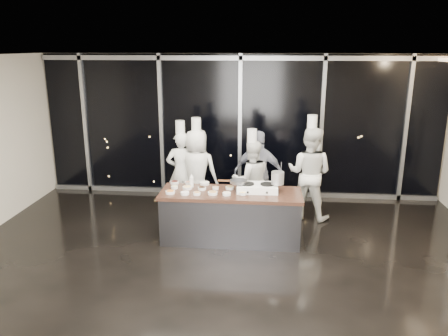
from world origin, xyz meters
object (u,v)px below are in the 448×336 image
object	(u,v)px
chef_left	(197,171)
frying_pan	(238,181)
guest	(259,173)
stove	(257,188)
stock_pot	(278,178)
chef_far_left	(181,171)
chef_center	(251,179)
chef_right	(309,173)
demo_counter	(231,216)

from	to	relation	value
chef_left	frying_pan	bearing A→B (deg)	137.14
chef_left	guest	xyz separation A→B (m)	(1.27, -0.01, -0.02)
stove	stock_pot	distance (m)	0.40
stove	chef_far_left	world-z (taller)	chef_far_left
chef_center	guest	world-z (taller)	chef_center
chef_left	guest	bearing A→B (deg)	-170.51
stove	stock_pot	size ratio (longest dim) A/B	3.28
frying_pan	chef_left	bearing A→B (deg)	125.22
stove	chef_center	xyz separation A→B (m)	(-0.14, 0.99, -0.16)
stock_pot	chef_right	world-z (taller)	chef_right
stock_pot	guest	distance (m)	1.28
stock_pot	chef_right	distance (m)	1.32
stove	chef_right	distance (m)	1.52
chef_center	chef_right	bearing A→B (deg)	172.51
stock_pot	chef_center	world-z (taller)	chef_center
chef_center	guest	bearing A→B (deg)	-139.11
stove	chef_right	size ratio (longest dim) A/B	0.34
frying_pan	stock_pot	world-z (taller)	stock_pot
demo_counter	chef_left	distance (m)	1.60
chef_center	guest	distance (m)	0.26
chef_left	chef_right	bearing A→B (deg)	-172.03
chef_left	chef_center	bearing A→B (deg)	178.83
stock_pot	guest	bearing A→B (deg)	105.88
guest	chef_right	xyz separation A→B (m)	(1.00, -0.07, 0.06)
demo_counter	chef_center	bearing A→B (deg)	73.81
demo_counter	chef_far_left	xyz separation A→B (m)	(-1.14, 1.37, 0.41)
chef_far_left	chef_center	distance (m)	1.49
frying_pan	chef_far_left	size ratio (longest dim) A/B	0.27
frying_pan	chef_center	world-z (taller)	chef_center
frying_pan	chef_center	bearing A→B (deg)	76.45
frying_pan	chef_right	bearing A→B (deg)	38.11
stove	chef_center	world-z (taller)	chef_center
demo_counter	guest	world-z (taller)	guest
demo_counter	chef_right	distance (m)	1.97
stove	chef_left	bearing A→B (deg)	134.09
chef_far_left	stock_pot	bearing A→B (deg)	128.95
chef_far_left	guest	distance (m)	1.60
chef_far_left	chef_left	bearing A→B (deg)	152.07
stove	frying_pan	world-z (taller)	frying_pan
guest	chef_center	bearing A→B (deg)	66.49
stock_pot	chef_right	bearing A→B (deg)	59.85
stove	stock_pot	bearing A→B (deg)	-1.31
chef_center	chef_far_left	bearing A→B (deg)	-25.44
stock_pot	chef_left	xyz separation A→B (m)	(-1.61, 1.21, -0.26)
stove	chef_center	bearing A→B (deg)	95.93
frying_pan	stock_pot	xyz separation A→B (m)	(0.69, 0.00, 0.08)
demo_counter	stove	world-z (taller)	stove
chef_far_left	chef_left	distance (m)	0.34
frying_pan	guest	world-z (taller)	guest
stove	guest	size ratio (longest dim) A/B	0.41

